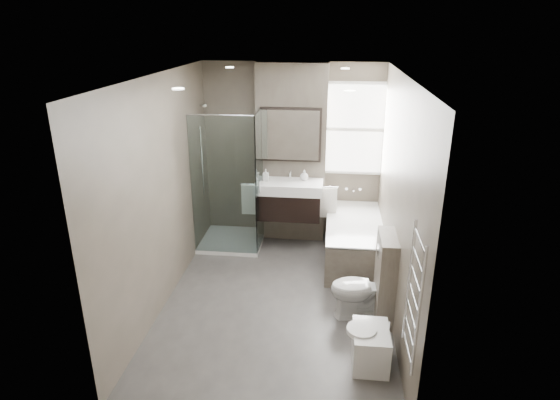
# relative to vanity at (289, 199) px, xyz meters

# --- Properties ---
(room) EXTENTS (2.70, 3.90, 2.70)m
(room) POSITION_rel_vanity_xyz_m (0.00, -1.43, 0.56)
(room) COLOR #464341
(room) RESTS_ON ground
(vanity_pier) EXTENTS (1.00, 0.25, 2.60)m
(vanity_pier) POSITION_rel_vanity_xyz_m (0.00, 0.35, 0.56)
(vanity_pier) COLOR #5B5347
(vanity_pier) RESTS_ON ground
(vanity) EXTENTS (0.95, 0.47, 0.66)m
(vanity) POSITION_rel_vanity_xyz_m (0.00, 0.00, 0.00)
(vanity) COLOR black
(vanity) RESTS_ON vanity_pier
(mirror_cabinet) EXTENTS (0.86, 0.08, 0.76)m
(mirror_cabinet) POSITION_rel_vanity_xyz_m (0.00, 0.19, 0.89)
(mirror_cabinet) COLOR black
(mirror_cabinet) RESTS_ON vanity_pier
(towel_left) EXTENTS (0.24, 0.06, 0.44)m
(towel_left) POSITION_rel_vanity_xyz_m (-0.56, -0.02, -0.02)
(towel_left) COLOR silver
(towel_left) RESTS_ON vanity_pier
(towel_right) EXTENTS (0.24, 0.06, 0.44)m
(towel_right) POSITION_rel_vanity_xyz_m (0.56, -0.02, -0.02)
(towel_right) COLOR silver
(towel_right) RESTS_ON vanity_pier
(shower_enclosure) EXTENTS (0.90, 0.90, 2.00)m
(shower_enclosure) POSITION_rel_vanity_xyz_m (-0.75, -0.08, -0.25)
(shower_enclosure) COLOR white
(shower_enclosure) RESTS_ON ground
(bathtub) EXTENTS (0.75, 1.60, 0.57)m
(bathtub) POSITION_rel_vanity_xyz_m (0.92, -0.33, -0.43)
(bathtub) COLOR #5B5347
(bathtub) RESTS_ON ground
(window) EXTENTS (0.98, 0.06, 1.33)m
(window) POSITION_rel_vanity_xyz_m (0.90, 0.45, 0.93)
(window) COLOR white
(window) RESTS_ON room
(toilet) EXTENTS (0.72, 0.47, 0.70)m
(toilet) POSITION_rel_vanity_xyz_m (0.97, -1.68, -0.39)
(toilet) COLOR white
(toilet) RESTS_ON ground
(cistern_box) EXTENTS (0.19, 0.55, 1.00)m
(cistern_box) POSITION_rel_vanity_xyz_m (1.21, -1.68, -0.24)
(cistern_box) COLOR #5B5347
(cistern_box) RESTS_ON ground
(bidet) EXTENTS (0.41, 0.47, 0.49)m
(bidet) POSITION_rel_vanity_xyz_m (1.01, -2.46, -0.54)
(bidet) COLOR white
(bidet) RESTS_ON ground
(towel_radiator) EXTENTS (0.03, 0.49, 1.10)m
(towel_radiator) POSITION_rel_vanity_xyz_m (1.25, -3.03, 0.38)
(towel_radiator) COLOR silver
(towel_radiator) RESTS_ON room
(soap_bottle_a) EXTENTS (0.08, 0.08, 0.17)m
(soap_bottle_a) POSITION_rel_vanity_xyz_m (-0.33, 0.01, 0.35)
(soap_bottle_a) COLOR white
(soap_bottle_a) RESTS_ON vanity
(soap_bottle_b) EXTENTS (0.12, 0.12, 0.15)m
(soap_bottle_b) POSITION_rel_vanity_xyz_m (0.21, 0.10, 0.33)
(soap_bottle_b) COLOR white
(soap_bottle_b) RESTS_ON vanity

